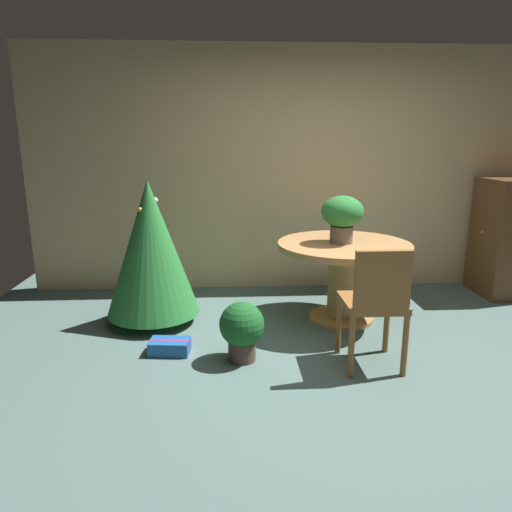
{
  "coord_description": "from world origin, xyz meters",
  "views": [
    {
      "loc": [
        -0.84,
        -2.94,
        1.63
      ],
      "look_at": [
        -0.64,
        0.6,
        0.75
      ],
      "focal_mm": 32.71,
      "sensor_mm": 36.0,
      "label": 1
    }
  ],
  "objects_px": {
    "gift_box_blue": "(170,347)",
    "wooden_cabinet": "(506,238)",
    "round_dining_table": "(343,265)",
    "potted_plant": "(242,328)",
    "holiday_tree": "(151,248)",
    "flower_vase": "(342,215)",
    "wooden_chair_near": "(376,300)"
  },
  "relations": [
    {
      "from": "wooden_chair_near",
      "to": "holiday_tree",
      "type": "bearing_deg",
      "value": 149.84
    },
    {
      "from": "potted_plant",
      "to": "wooden_cabinet",
      "type": "bearing_deg",
      "value": 26.6
    },
    {
      "from": "gift_box_blue",
      "to": "wooden_chair_near",
      "type": "bearing_deg",
      "value": -12.57
    },
    {
      "from": "gift_box_blue",
      "to": "flower_vase",
      "type": "bearing_deg",
      "value": 22.8
    },
    {
      "from": "holiday_tree",
      "to": "wooden_cabinet",
      "type": "height_order",
      "value": "holiday_tree"
    },
    {
      "from": "round_dining_table",
      "to": "flower_vase",
      "type": "xyz_separation_m",
      "value": [
        -0.03,
        0.0,
        0.46
      ]
    },
    {
      "from": "round_dining_table",
      "to": "potted_plant",
      "type": "xyz_separation_m",
      "value": [
        -0.95,
        -0.77,
        -0.27
      ]
    },
    {
      "from": "flower_vase",
      "to": "holiday_tree",
      "type": "relative_size",
      "value": 0.32
    },
    {
      "from": "holiday_tree",
      "to": "gift_box_blue",
      "type": "height_order",
      "value": "holiday_tree"
    },
    {
      "from": "flower_vase",
      "to": "gift_box_blue",
      "type": "xyz_separation_m",
      "value": [
        -1.48,
        -0.62,
        -0.93
      ]
    },
    {
      "from": "round_dining_table",
      "to": "flower_vase",
      "type": "bearing_deg",
      "value": 179.52
    },
    {
      "from": "gift_box_blue",
      "to": "holiday_tree",
      "type": "bearing_deg",
      "value": 108.15
    },
    {
      "from": "wooden_chair_near",
      "to": "gift_box_blue",
      "type": "xyz_separation_m",
      "value": [
        -1.51,
        0.34,
        -0.47
      ]
    },
    {
      "from": "holiday_tree",
      "to": "potted_plant",
      "type": "height_order",
      "value": "holiday_tree"
    },
    {
      "from": "holiday_tree",
      "to": "round_dining_table",
      "type": "bearing_deg",
      "value": -1.52
    },
    {
      "from": "flower_vase",
      "to": "potted_plant",
      "type": "xyz_separation_m",
      "value": [
        -0.92,
        -0.77,
        -0.73
      ]
    },
    {
      "from": "holiday_tree",
      "to": "potted_plant",
      "type": "bearing_deg",
      "value": -46.26
    },
    {
      "from": "wooden_cabinet",
      "to": "potted_plant",
      "type": "relative_size",
      "value": 2.69
    },
    {
      "from": "flower_vase",
      "to": "wooden_chair_near",
      "type": "xyz_separation_m",
      "value": [
        0.03,
        -0.96,
        -0.46
      ]
    },
    {
      "from": "round_dining_table",
      "to": "gift_box_blue",
      "type": "bearing_deg",
      "value": -157.6
    },
    {
      "from": "round_dining_table",
      "to": "gift_box_blue",
      "type": "relative_size",
      "value": 3.67
    },
    {
      "from": "holiday_tree",
      "to": "gift_box_blue",
      "type": "distance_m",
      "value": 0.95
    },
    {
      "from": "potted_plant",
      "to": "holiday_tree",
      "type": "bearing_deg",
      "value": 133.74
    },
    {
      "from": "wooden_chair_near",
      "to": "round_dining_table",
      "type": "bearing_deg",
      "value": 90.0
    },
    {
      "from": "round_dining_table",
      "to": "potted_plant",
      "type": "distance_m",
      "value": 1.25
    },
    {
      "from": "round_dining_table",
      "to": "wooden_cabinet",
      "type": "bearing_deg",
      "value": 19.01
    },
    {
      "from": "wooden_cabinet",
      "to": "flower_vase",
      "type": "bearing_deg",
      "value": -161.27
    },
    {
      "from": "round_dining_table",
      "to": "holiday_tree",
      "type": "distance_m",
      "value": 1.74
    },
    {
      "from": "flower_vase",
      "to": "gift_box_blue",
      "type": "bearing_deg",
      "value": -157.2
    },
    {
      "from": "gift_box_blue",
      "to": "wooden_cabinet",
      "type": "bearing_deg",
      "value": 20.52
    },
    {
      "from": "flower_vase",
      "to": "wooden_chair_near",
      "type": "bearing_deg",
      "value": -88.26
    },
    {
      "from": "round_dining_table",
      "to": "wooden_cabinet",
      "type": "distance_m",
      "value": 2.02
    }
  ]
}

